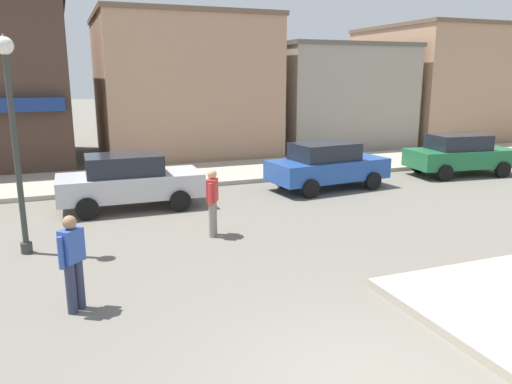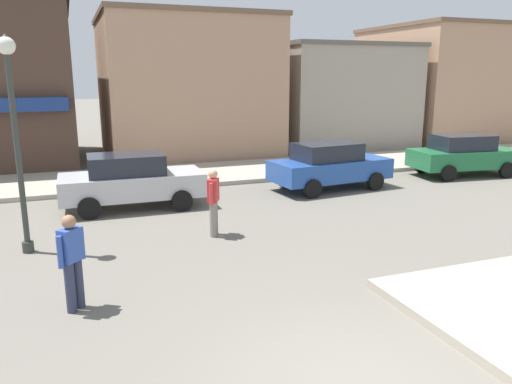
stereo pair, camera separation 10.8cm
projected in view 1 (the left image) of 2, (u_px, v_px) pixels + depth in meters
The scene contains 10 objects.
kerb_far at pixel (162, 177), 18.47m from camera, with size 80.00×4.00×0.15m, color #A89E8C.
lamp_post at pixel (12, 115), 10.09m from camera, with size 0.36×0.36×4.54m.
parked_car_nearest at pixel (129, 180), 14.22m from camera, with size 4.02×1.92×1.56m.
parked_car_second at pixel (327, 165), 16.65m from camera, with size 4.16×2.21×1.56m.
parked_car_third at pixel (460, 154), 18.96m from camera, with size 4.16×2.19×1.56m.
pedestrian_crossing_near at pixel (213, 201), 11.72m from camera, with size 0.36×0.53×1.61m.
pedestrian_crossing_far at pixel (73, 260), 7.94m from camera, with size 0.46×0.45×1.61m.
building_storefront_left_near at pixel (181, 86), 23.99m from camera, with size 7.77×7.74×6.41m.
building_storefront_left_mid at pixel (328, 96), 26.85m from camera, with size 7.04×6.83×5.29m.
building_storefront_right_near at pixel (440, 84), 29.77m from camera, with size 7.95×8.05×6.47m.
Camera 1 is at (-3.28, -4.41, 3.75)m, focal length 35.00 mm.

